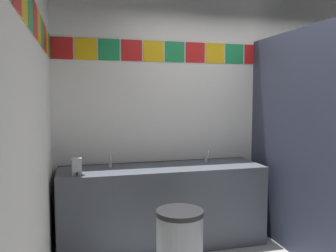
{
  "coord_description": "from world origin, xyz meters",
  "views": [
    {
      "loc": [
        -1.8,
        -2.33,
        1.56
      ],
      "look_at": [
        -0.96,
        0.88,
        1.28
      ],
      "focal_mm": 37.51,
      "sensor_mm": 36.0,
      "label": 1
    }
  ],
  "objects": [
    {
      "name": "stall_divider",
      "position": [
        0.42,
        0.42,
        1.1
      ],
      "size": [
        0.92,
        1.59,
        2.2
      ],
      "color": "#33384C",
      "rests_on": "ground_plane"
    },
    {
      "name": "trash_bin",
      "position": [
        -0.99,
        0.36,
        0.32
      ],
      "size": [
        0.39,
        0.39,
        0.63
      ],
      "color": "#999EA3",
      "rests_on": "ground_plane"
    },
    {
      "name": "wall_back",
      "position": [
        -0.0,
        1.52,
        1.42
      ],
      "size": [
        4.1,
        0.09,
        2.83
      ],
      "color": "white",
      "rests_on": "ground_plane"
    },
    {
      "name": "toilet",
      "position": [
        0.84,
        1.13,
        0.3
      ],
      "size": [
        0.39,
        0.49,
        0.74
      ],
      "color": "white",
      "rests_on": "ground_plane"
    },
    {
      "name": "faucet_right",
      "position": [
        -0.41,
        1.27,
        0.88
      ],
      "size": [
        0.04,
        0.1,
        0.14
      ],
      "color": "silver",
      "rests_on": "vanity_counter"
    },
    {
      "name": "wall_side",
      "position": [
        -2.09,
        -0.0,
        1.42
      ],
      "size": [
        0.09,
        2.97,
        2.83
      ],
      "color": "white",
      "rests_on": "ground_plane"
    },
    {
      "name": "vanity_counter",
      "position": [
        -0.94,
        1.18,
        0.43
      ],
      "size": [
        2.12,
        0.61,
        0.83
      ],
      "color": "#4C515B",
      "rests_on": "ground_plane"
    },
    {
      "name": "faucet_left",
      "position": [
        -1.47,
        1.27,
        0.88
      ],
      "size": [
        0.04,
        0.1,
        0.14
      ],
      "color": "silver",
      "rests_on": "vanity_counter"
    },
    {
      "name": "soap_dispenser",
      "position": [
        -1.8,
        0.99,
        0.91
      ],
      "size": [
        0.09,
        0.09,
        0.16
      ],
      "color": "#B7BABF",
      "rests_on": "vanity_counter"
    }
  ]
}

